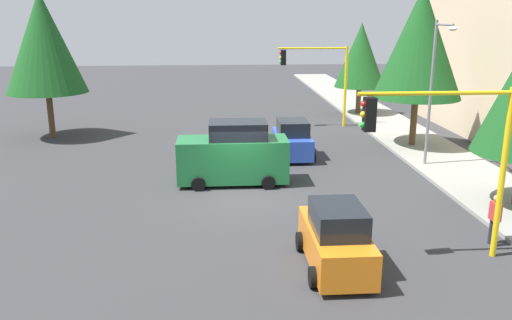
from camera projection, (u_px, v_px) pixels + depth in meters
ground_plane at (242, 198)px, 21.79m from camera, size 120.00×120.00×0.00m
sidewalk_kerb at (442, 159)px, 27.31m from camera, size 80.00×4.00×0.15m
traffic_signal_far_left at (318, 70)px, 34.66m from camera, size 0.36×4.59×5.30m
traffic_signal_near_left at (445, 140)px, 15.43m from camera, size 0.36×4.59×5.23m
street_lamp_curbside at (435, 79)px, 24.76m from camera, size 2.15×0.28×7.00m
tree_roadside_far at (361, 55)px, 38.62m from camera, size 3.68×3.68×6.69m
tree_opposite_side at (43, 43)px, 31.08m from camera, size 4.69×4.69×8.60m
tree_roadside_mid at (420, 43)px, 28.67m from camera, size 4.78×4.78×8.77m
delivery_van_green at (233, 155)px, 23.35m from camera, size 2.22×4.80×2.77m
car_orange at (336, 239)px, 15.55m from camera, size 3.87×1.92×1.98m
car_blue at (292, 140)px, 27.85m from camera, size 3.83×2.03×1.98m
pedestrian_crossing at (495, 218)px, 17.09m from camera, size 0.40×0.24×1.70m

